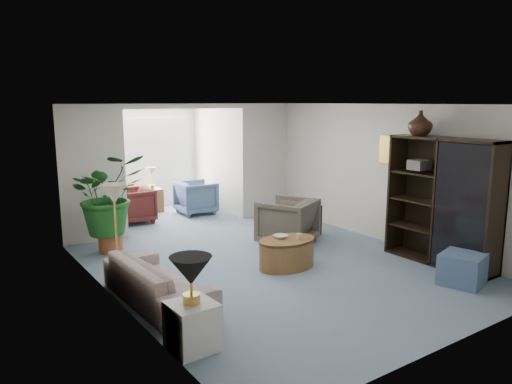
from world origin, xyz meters
TOP-DOWN VIEW (x-y plane):
  - floor at (0.00, 0.00)m, footprint 6.00×6.00m
  - sunroom_floor at (0.00, 4.10)m, footprint 2.60×2.60m
  - back_pier_left at (-1.90, 3.00)m, footprint 1.20×0.12m
  - back_pier_right at (1.90, 3.00)m, footprint 1.20×0.12m
  - back_header at (0.00, 3.00)m, footprint 2.60×0.12m
  - window_pane at (0.00, 5.18)m, footprint 2.20×0.02m
  - window_blinds at (0.00, 5.15)m, footprint 2.20×0.02m
  - framed_picture at (2.46, -0.10)m, footprint 0.04×0.50m
  - sofa at (-2.07, -0.18)m, footprint 0.81×1.95m
  - end_table at (-2.27, -1.53)m, footprint 0.48×0.48m
  - table_lamp at (-2.27, -1.53)m, footprint 0.44×0.44m
  - floor_lamp at (-2.20, 0.96)m, footprint 0.36×0.36m
  - coffee_table at (0.12, -0.07)m, footprint 0.96×0.96m
  - coffee_bowl at (0.07, 0.03)m, footprint 0.22×0.22m
  - coffee_cup at (0.27, -0.17)m, footprint 0.10×0.10m
  - wingback_chair at (0.88, 0.89)m, footprint 1.21×1.22m
  - side_table_dark at (1.58, 1.19)m, footprint 0.52×0.43m
  - entertainment_cabinet at (2.23, -1.30)m, footprint 0.48×1.80m
  - cabinet_urn at (2.23, -0.80)m, footprint 0.38×0.38m
  - ottoman at (1.72, -2.04)m, footprint 0.68×0.68m
  - plant_pot at (-1.89, 2.25)m, footprint 0.40×0.40m
  - house_plant at (-1.89, 2.25)m, footprint 1.23×1.07m
  - sunroom_chair_blue at (0.68, 4.01)m, footprint 0.87×0.85m
  - sunroom_chair_maroon at (-0.82, 4.01)m, footprint 0.86×0.84m
  - sunroom_table at (-0.07, 4.76)m, footprint 0.46×0.37m
  - shelf_clutter at (2.18, -1.47)m, footprint 0.30×1.24m

SIDE VIEW (x-z plane):
  - floor at x=0.00m, z-range 0.00..0.00m
  - sunroom_floor at x=0.00m, z-range 0.00..0.00m
  - plant_pot at x=-1.89m, z-range 0.00..0.32m
  - ottoman at x=1.72m, z-range 0.00..0.44m
  - coffee_table at x=0.12m, z-range 0.00..0.45m
  - end_table at x=-2.27m, z-range 0.00..0.51m
  - sunroom_table at x=-0.07m, z-range 0.00..0.54m
  - sofa at x=-2.07m, z-range 0.00..0.56m
  - side_table_dark at x=1.58m, z-range 0.00..0.58m
  - sunroom_chair_maroon at x=-0.82m, z-range 0.00..0.74m
  - sunroom_chair_blue at x=0.68m, z-range 0.00..0.75m
  - wingback_chair at x=0.88m, z-range 0.00..0.84m
  - coffee_bowl at x=0.07m, z-range 0.45..0.50m
  - coffee_cup at x=0.27m, z-range 0.45..0.54m
  - table_lamp at x=-2.27m, z-range 0.71..1.01m
  - entertainment_cabinet at x=2.23m, z-range 0.00..2.00m
  - house_plant at x=-1.89m, z-range 0.32..1.69m
  - shelf_clutter at x=2.18m, z-range 0.67..1.73m
  - back_pier_left at x=-1.90m, z-range 0.00..2.50m
  - back_pier_right at x=1.90m, z-range 0.00..2.50m
  - floor_lamp at x=-2.20m, z-range 1.11..1.39m
  - window_pane at x=0.00m, z-range 0.65..2.15m
  - window_blinds at x=0.00m, z-range 0.65..2.15m
  - framed_picture at x=2.46m, z-range 1.50..1.90m
  - cabinet_urn at x=2.23m, z-range 2.00..2.40m
  - back_header at x=0.00m, z-range 2.40..2.50m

